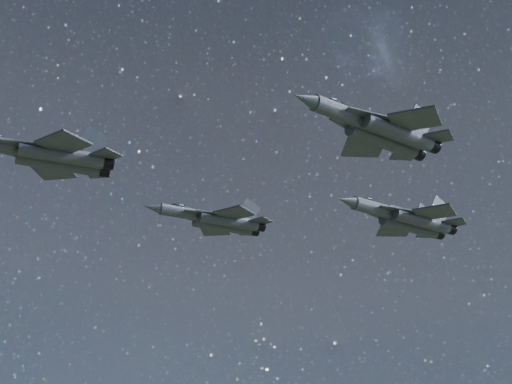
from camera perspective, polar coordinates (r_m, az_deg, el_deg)
name	(u,v)px	position (r m, az deg, el deg)	size (l,w,h in m)	color
jet_lead	(46,154)	(85.93, -15.02, 2.66)	(18.45, 13.07, 4.68)	#363A44
jet_left	(216,220)	(92.67, -2.91, -2.03)	(15.50, 10.87, 3.91)	#363A44
jet_right	(379,129)	(77.16, 8.96, 4.52)	(18.30, 12.35, 4.61)	#363A44
jet_slot	(406,219)	(97.77, 10.89, -1.92)	(18.49, 12.61, 4.64)	#363A44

